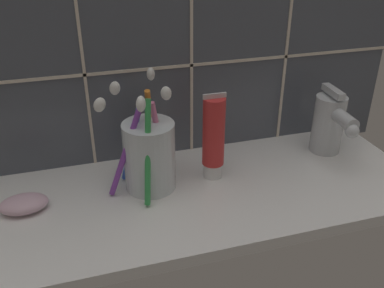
% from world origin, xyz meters
% --- Properties ---
extents(sink_counter, '(0.72, 0.29, 0.02)m').
position_xyz_m(sink_counter, '(0.00, 0.00, 0.01)').
color(sink_counter, white).
rests_on(sink_counter, ground).
extents(tile_wall_backsplash, '(0.82, 0.02, 0.49)m').
position_xyz_m(tile_wall_backsplash, '(0.00, 0.15, 0.24)').
color(tile_wall_backsplash, '#4C515B').
rests_on(tile_wall_backsplash, ground).
extents(toothbrush_cup, '(0.12, 0.14, 0.18)m').
position_xyz_m(toothbrush_cup, '(-0.08, 0.04, 0.08)').
color(toothbrush_cup, silver).
rests_on(toothbrush_cup, sink_counter).
extents(toothpaste_tube, '(0.04, 0.04, 0.15)m').
position_xyz_m(toothpaste_tube, '(0.03, 0.04, 0.09)').
color(toothpaste_tube, white).
rests_on(toothpaste_tube, sink_counter).
extents(sink_faucet, '(0.06, 0.12, 0.12)m').
position_xyz_m(sink_faucet, '(0.26, 0.06, 0.08)').
color(sink_faucet, silver).
rests_on(sink_faucet, sink_counter).
extents(soap_bar, '(0.07, 0.05, 0.02)m').
position_xyz_m(soap_bar, '(-0.28, 0.02, 0.03)').
color(soap_bar, '#DBB2C6').
rests_on(soap_bar, sink_counter).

